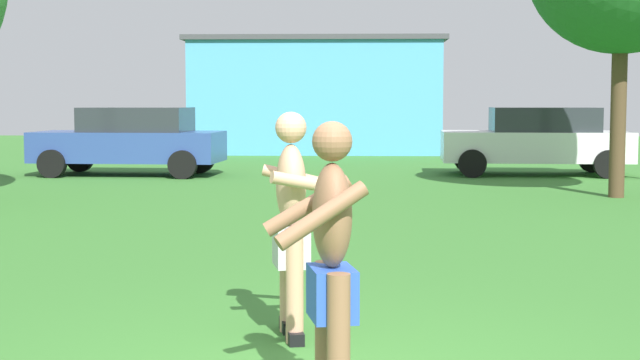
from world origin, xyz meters
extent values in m
cylinder|color=#936647|center=(0.18, -0.77, 0.41)|extent=(0.13, 0.13, 0.82)
cylinder|color=#936647|center=(0.10, -0.38, 0.41)|extent=(0.13, 0.13, 0.82)
cube|color=blue|center=(0.14, -0.57, 0.67)|extent=(0.31, 0.41, 0.29)
ellipsoid|color=#936647|center=(0.14, -0.57, 1.11)|extent=(0.29, 0.39, 0.59)
cylinder|color=#936647|center=(0.09, -0.83, 1.14)|extent=(0.52, 0.29, 0.36)
cylinder|color=#936647|center=(-0.01, -0.36, 1.14)|extent=(0.54, 0.18, 0.36)
sphere|color=#936647|center=(0.14, -0.57, 1.53)|extent=(0.23, 0.23, 0.23)
cube|color=black|center=(-0.24, 1.22, 0.04)|extent=(0.16, 0.28, 0.09)
cylinder|color=tan|center=(-0.24, 1.22, 0.42)|extent=(0.13, 0.13, 0.83)
cube|color=black|center=(-0.17, 0.89, 0.04)|extent=(0.16, 0.28, 0.09)
cylinder|color=tan|center=(-0.17, 0.89, 0.42)|extent=(0.13, 0.13, 0.83)
cube|color=#B7B7BC|center=(-0.21, 1.05, 0.68)|extent=(0.31, 0.40, 0.30)
ellipsoid|color=tan|center=(-0.21, 1.05, 1.14)|extent=(0.29, 0.38, 0.60)
cylinder|color=tan|center=(-0.16, 1.30, 1.17)|extent=(0.58, 0.13, 0.21)
cylinder|color=tan|center=(-0.06, 0.85, 1.17)|extent=(0.57, 0.31, 0.20)
sphere|color=tan|center=(-0.21, 1.05, 1.56)|extent=(0.23, 0.23, 0.23)
cube|color=white|center=(4.41, 16.41, 0.67)|extent=(4.38, 1.99, 0.70)
cube|color=#282D33|center=(4.61, 16.40, 1.30)|extent=(2.48, 1.69, 0.56)
cylinder|color=black|center=(2.86, 15.58, 0.32)|extent=(0.65, 0.25, 0.64)
cylinder|color=black|center=(2.94, 17.38, 0.32)|extent=(0.65, 0.25, 0.64)
cylinder|color=black|center=(5.87, 15.45, 0.32)|extent=(0.65, 0.25, 0.64)
cylinder|color=black|center=(5.95, 17.24, 0.32)|extent=(0.65, 0.25, 0.64)
cube|color=#2D478C|center=(-5.07, 15.94, 0.67)|extent=(4.40, 2.06, 0.70)
cube|color=#282D33|center=(-4.87, 15.93, 1.30)|extent=(2.50, 1.73, 0.56)
cylinder|color=black|center=(-6.63, 15.13, 0.32)|extent=(0.65, 0.26, 0.64)
cylinder|color=black|center=(-6.52, 16.93, 0.32)|extent=(0.65, 0.26, 0.64)
cylinder|color=black|center=(-3.62, 14.95, 0.32)|extent=(0.65, 0.26, 0.64)
cylinder|color=black|center=(-3.52, 16.75, 0.32)|extent=(0.65, 0.26, 0.64)
cube|color=#4C9ED1|center=(-1.12, 26.66, 1.82)|extent=(8.06, 5.84, 3.63)
cube|color=#3F3F44|center=(-1.12, 26.66, 3.71)|extent=(8.38, 6.08, 0.16)
cylinder|color=#4C3823|center=(4.95, 11.33, 1.52)|extent=(0.28, 0.28, 3.03)
camera|label=1|loc=(0.29, -5.82, 1.76)|focal=52.97mm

